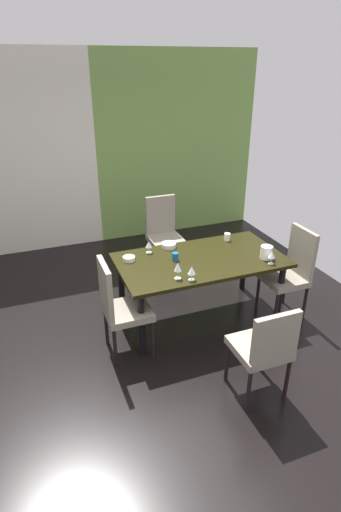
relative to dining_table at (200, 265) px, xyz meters
name	(u,v)px	position (x,y,z in m)	size (l,w,h in m)	color
ground_plane	(167,356)	(-0.59, -0.51, -0.68)	(5.39, 6.39, 0.02)	black
back_panel_interior	(0,159)	(-1.92, 2.64, 0.77)	(2.72, 0.10, 2.88)	silver
garden_window_panel	(177,146)	(0.77, 2.64, 0.77)	(2.67, 0.10, 2.88)	#749D4A
dining_table	(200,265)	(0.00, 0.00, 0.00)	(1.81, 0.98, 0.76)	black
chair_left_near	(119,305)	(-0.99, -0.28, -0.11)	(0.44, 0.44, 1.03)	gray
chair_head_far	(163,231)	(0.04, 1.31, -0.10)	(0.44, 0.45, 1.04)	gray
chair_right_near	(291,270)	(1.00, -0.28, -0.10)	(0.44, 0.44, 1.05)	gray
chair_head_near	(265,347)	(0.00, -1.30, -0.14)	(0.44, 0.44, 0.93)	gray
wine_glass_north	(149,245)	(-0.48, 0.34, 0.18)	(0.07, 0.07, 0.14)	silver
wine_glass_center	(192,271)	(-0.28, -0.40, 0.19)	(0.08, 0.08, 0.15)	silver
wine_glass_near_window	(178,267)	(-0.40, -0.32, 0.21)	(0.07, 0.07, 0.17)	silver
wine_glass_west	(272,255)	(0.64, -0.38, 0.18)	(0.08, 0.08, 0.14)	silver
serving_bowl_left	(129,259)	(-0.74, 0.23, 0.11)	(0.13, 0.13, 0.05)	silver
serving_bowl_corner	(169,245)	(-0.22, 0.39, 0.11)	(0.17, 0.17, 0.05)	beige
cup_right	(175,257)	(-0.27, 0.06, 0.12)	(0.07, 0.07, 0.08)	#125387
cup_east	(227,237)	(0.50, 0.33, 0.13)	(0.07, 0.07, 0.09)	white
pitcher_south	(266,252)	(0.67, -0.25, 0.16)	(0.15, 0.13, 0.14)	white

